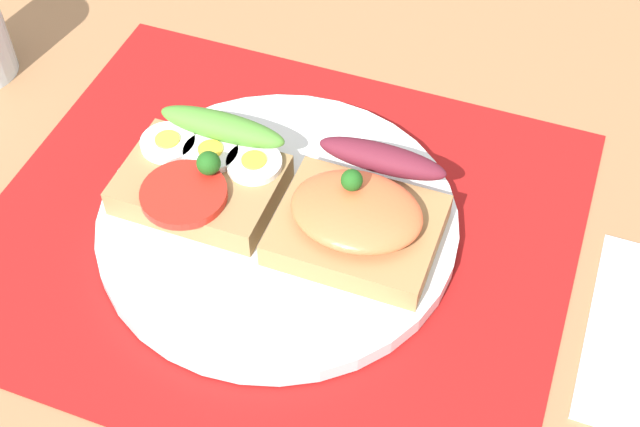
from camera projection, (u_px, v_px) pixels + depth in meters
ground_plane at (279, 245)px, 59.28cm from camera, size 120.00×90.00×3.20cm
placemat at (278, 229)px, 57.94cm from camera, size 38.97×33.56×0.30cm
plate at (278, 222)px, 57.36cm from camera, size 24.07×24.07×1.22cm
sandwich_egg_tomato at (202, 176)px, 57.17cm from camera, size 10.44×9.92×4.18cm
sandwich_salmon at (361, 211)px, 54.83cm from camera, size 10.34×9.87×5.06cm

